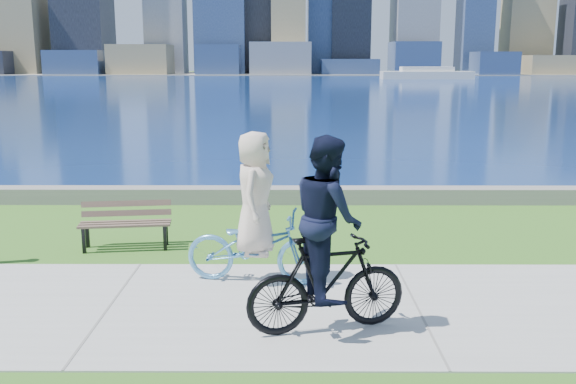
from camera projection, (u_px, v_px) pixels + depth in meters
name	position (u px, v px, depth m)	size (l,w,h in m)	color
ground	(109.00, 308.00, 8.33)	(320.00, 320.00, 0.00)	#2F621A
concrete_path	(109.00, 307.00, 8.32)	(80.00, 3.50, 0.02)	#A4A49F
seawall	(185.00, 195.00, 14.36)	(90.00, 0.50, 0.35)	slate
bay_water	(271.00, 85.00, 78.81)	(320.00, 131.00, 0.01)	navy
far_shore	(279.00, 73.00, 135.57)	(320.00, 30.00, 0.12)	gray
ferry_far	(427.00, 74.00, 100.35)	(14.11, 4.03, 1.91)	silver
park_bench	(126.00, 220.00, 10.90)	(1.57, 0.71, 0.78)	black
cyclist_woman	(255.00, 227.00, 9.10)	(1.01, 2.09, 2.18)	#569CD1
cyclist_man	(327.00, 251.00, 7.40)	(1.03, 2.00, 2.32)	black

